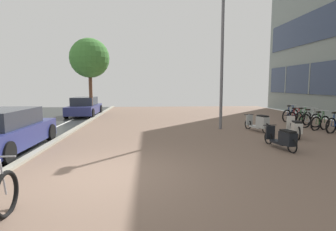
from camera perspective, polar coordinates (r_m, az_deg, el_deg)
ground at (r=6.43m, az=-0.61°, el=-12.59°), size 21.00×40.00×0.13m
bicycle_rack_02 at (r=13.83m, az=32.38°, el=-1.70°), size 1.34×0.59×1.00m
bicycle_rack_03 at (r=14.30m, az=29.88°, el=-1.38°), size 1.27×0.57×0.96m
bicycle_rack_04 at (r=14.90m, az=28.24°, el=-0.95°), size 1.37×0.48×1.00m
bicycle_rack_05 at (r=15.55m, az=26.94°, el=-0.58°), size 1.33×0.65×1.01m
bicycle_rack_06 at (r=16.22m, az=25.78°, el=-0.35°), size 1.25×0.47×0.94m
bicycle_rack_07 at (r=16.90m, az=24.80°, el=0.03°), size 1.29×0.61×1.02m
scooter_near at (r=9.44m, az=23.47°, el=-4.52°), size 0.58×1.75×0.72m
scooter_mid at (r=11.79m, az=25.57°, el=-2.40°), size 0.74×1.78×0.84m
scooter_far at (r=12.59m, az=19.04°, el=-1.51°), size 0.72×1.73×0.79m
parked_car_near at (r=9.83m, az=-31.44°, el=-2.85°), size 1.77×4.14×1.34m
parked_car_far at (r=19.14m, az=-17.49°, el=1.75°), size 1.82×3.91×1.28m
lamp_post at (r=12.93m, az=11.54°, el=12.91°), size 0.20×0.52×6.46m
street_tree at (r=18.28m, az=-16.47°, el=11.68°), size 2.54×2.54×5.11m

